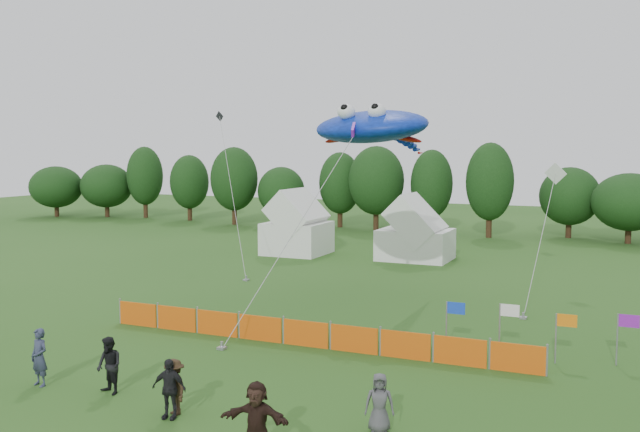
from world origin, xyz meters
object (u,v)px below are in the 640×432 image
at_px(tent_right, 415,235).
at_px(spectator_e, 379,403).
at_px(barrier_fence, 306,334).
at_px(spectator_a, 39,357).
at_px(tent_left, 297,228).
at_px(spectator_c, 174,387).
at_px(spectator_d, 169,389).
at_px(stingray_kite, 375,127).
at_px(spectator_b, 109,366).
at_px(spectator_f, 257,420).

height_order(tent_right, spectator_e, tent_right).
bearing_deg(barrier_fence, spectator_e, -51.65).
relative_size(tent_right, barrier_fence, 0.27).
relative_size(spectator_a, spectator_e, 1.15).
relative_size(barrier_fence, spectator_a, 9.54).
height_order(barrier_fence, spectator_a, spectator_a).
xyz_separation_m(tent_left, spectator_e, (16.25, -28.55, -1.08)).
height_order(spectator_c, spectator_d, spectator_d).
height_order(tent_left, spectator_a, tent_left).
relative_size(tent_right, stingray_kite, 0.27).
bearing_deg(tent_left, spectator_b, -75.44).
distance_m(spectator_b, spectator_c, 2.93).
distance_m(tent_left, spectator_d, 31.77).
height_order(spectator_b, spectator_f, spectator_f).
bearing_deg(tent_left, spectator_f, -65.89).
xyz_separation_m(barrier_fence, spectator_b, (-3.32, -7.33, 0.40)).
distance_m(spectator_c, spectator_d, 0.31).
xyz_separation_m(tent_left, barrier_fence, (10.87, -21.75, -1.40)).
relative_size(tent_right, spectator_d, 2.81).
height_order(tent_left, spectator_b, tent_left).
xyz_separation_m(spectator_b, spectator_c, (2.87, -0.60, -0.09)).
distance_m(tent_right, barrier_fence, 22.70).
bearing_deg(spectator_e, spectator_c, 171.59).
relative_size(spectator_f, stingray_kite, 0.11).
xyz_separation_m(spectator_c, spectator_d, (0.03, -0.30, 0.05)).
relative_size(tent_right, spectator_f, 2.52).
relative_size(barrier_fence, spectator_c, 11.01).
distance_m(spectator_b, spectator_f, 6.78).
bearing_deg(spectator_a, spectator_f, -1.65).
bearing_deg(stingray_kite, spectator_f, -79.45).
height_order(barrier_fence, spectator_c, spectator_c).
relative_size(tent_right, spectator_e, 2.97).
distance_m(spectator_a, spectator_d, 5.51).
height_order(spectator_a, spectator_c, spectator_a).
height_order(barrier_fence, spectator_d, spectator_d).
bearing_deg(spectator_b, spectator_e, 21.89).
xyz_separation_m(barrier_fence, stingray_kite, (-0.22, 8.39, 8.15)).
distance_m(spectator_b, stingray_kite, 17.80).
relative_size(spectator_a, spectator_f, 0.97).
xyz_separation_m(spectator_d, spectator_f, (3.53, -1.26, 0.10)).
bearing_deg(barrier_fence, spectator_a, -127.66).
bearing_deg(tent_left, spectator_c, -70.65).
relative_size(tent_left, stingray_kite, 0.24).
distance_m(tent_right, spectator_a, 30.42).
distance_m(spectator_a, spectator_b, 2.59).
relative_size(spectator_e, spectator_f, 0.85).
bearing_deg(spectator_c, spectator_b, -162.25).
bearing_deg(tent_right, spectator_e, -75.47).
relative_size(spectator_c, spectator_f, 0.84).
relative_size(spectator_d, stingray_kite, 0.10).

